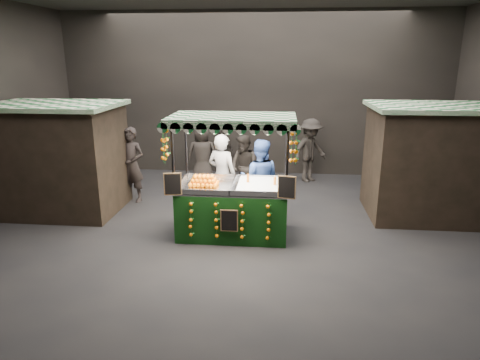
# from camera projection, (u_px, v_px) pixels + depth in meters

# --- Properties ---
(ground) EXTENTS (12.00, 12.00, 0.00)m
(ground) POSITION_uv_depth(u_px,v_px,m) (237.00, 232.00, 9.15)
(ground) COLOR black
(ground) RESTS_ON ground
(market_hall) EXTENTS (12.10, 10.10, 5.05)m
(market_hall) POSITION_uv_depth(u_px,v_px,m) (237.00, 70.00, 8.21)
(market_hall) COLOR black
(market_hall) RESTS_ON ground
(neighbour_stall_left) EXTENTS (3.00, 2.20, 2.60)m
(neighbour_stall_left) POSITION_uv_depth(u_px,v_px,m) (58.00, 158.00, 10.15)
(neighbour_stall_left) COLOR black
(neighbour_stall_left) RESTS_ON ground
(neighbour_stall_right) EXTENTS (3.00, 2.20, 2.60)m
(neighbour_stall_right) POSITION_uv_depth(u_px,v_px,m) (433.00, 161.00, 9.81)
(neighbour_stall_right) COLOR black
(neighbour_stall_right) RESTS_ON ground
(juice_stall) EXTENTS (2.59, 1.52, 2.51)m
(juice_stall) POSITION_uv_depth(u_px,v_px,m) (233.00, 200.00, 8.81)
(juice_stall) COLOR black
(juice_stall) RESTS_ON ground
(vendor_grey) EXTENTS (0.83, 0.70, 1.95)m
(vendor_grey) POSITION_uv_depth(u_px,v_px,m) (222.00, 176.00, 9.87)
(vendor_grey) COLOR gray
(vendor_grey) RESTS_ON ground
(vendor_blue) EXTENTS (0.94, 0.75, 1.86)m
(vendor_blue) POSITION_uv_depth(u_px,v_px,m) (260.00, 179.00, 9.74)
(vendor_blue) COLOR #2B478B
(vendor_blue) RESTS_ON ground
(shopper_0) EXTENTS (0.80, 0.63, 1.93)m
(shopper_0) POSITION_uv_depth(u_px,v_px,m) (132.00, 165.00, 10.90)
(shopper_0) COLOR black
(shopper_0) RESTS_ON ground
(shopper_1) EXTENTS (1.05, 1.02, 1.71)m
(shopper_1) POSITION_uv_depth(u_px,v_px,m) (244.00, 168.00, 11.07)
(shopper_1) COLOR #2C2724
(shopper_1) RESTS_ON ground
(shopper_2) EXTENTS (0.99, 0.81, 1.58)m
(shopper_2) POSITION_uv_depth(u_px,v_px,m) (223.00, 152.00, 13.15)
(shopper_2) COLOR #2B2623
(shopper_2) RESTS_ON ground
(shopper_3) EXTENTS (1.39, 1.32, 1.89)m
(shopper_3) POSITION_uv_depth(u_px,v_px,m) (310.00, 150.00, 12.68)
(shopper_3) COLOR #2A2522
(shopper_3) RESTS_ON ground
(shopper_4) EXTENTS (0.97, 0.71, 1.82)m
(shopper_4) POSITION_uv_depth(u_px,v_px,m) (202.00, 156.00, 12.17)
(shopper_4) COLOR #292421
(shopper_4) RESTS_ON ground
(shopper_5) EXTENTS (0.87, 1.62, 1.67)m
(shopper_5) POSITION_uv_depth(u_px,v_px,m) (405.00, 159.00, 12.08)
(shopper_5) COLOR black
(shopper_5) RESTS_ON ground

